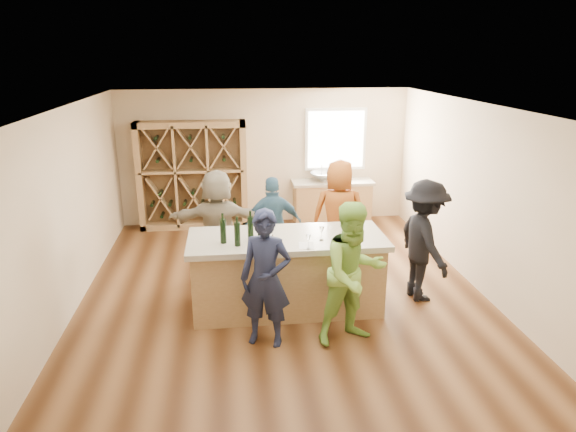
{
  "coord_description": "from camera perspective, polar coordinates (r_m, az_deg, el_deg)",
  "views": [
    {
      "loc": [
        -0.77,
        -7.11,
        3.52
      ],
      "look_at": [
        0.1,
        0.2,
        1.15
      ],
      "focal_mm": 32.0,
      "sensor_mm": 36.0,
      "label": 1
    }
  ],
  "objects": [
    {
      "name": "wine_glass_d",
      "position": [
        6.93,
        3.75,
        -1.96
      ],
      "size": [
        0.09,
        0.09,
        0.19
      ],
      "primitive_type": "cone",
      "rotation": [
        0.0,
        0.0,
        0.33
      ],
      "color": "white",
      "rests_on": "tasting_counter_top"
    },
    {
      "name": "window_pane",
      "position": [
        10.93,
        5.35,
        8.45
      ],
      "size": [
        1.18,
        0.01,
        1.18
      ],
      "primitive_type": "cube",
      "color": "white",
      "rests_on": "wall_back"
    },
    {
      "name": "wall_front",
      "position": [
        4.21,
        4.79,
        -12.44
      ],
      "size": [
        6.0,
        0.1,
        2.8
      ],
      "primitive_type": "cube",
      "color": "beige",
      "rests_on": "ground"
    },
    {
      "name": "wine_bottle_c",
      "position": [
        6.92,
        -4.18,
        -1.38
      ],
      "size": [
        0.09,
        0.09,
        0.33
      ],
      "primitive_type": "cylinder",
      "rotation": [
        0.0,
        0.0,
        -0.16
      ],
      "color": "black",
      "rests_on": "tasting_counter_top"
    },
    {
      "name": "sink",
      "position": [
        10.79,
        3.93,
        4.37
      ],
      "size": [
        0.54,
        0.54,
        0.19
      ],
      "primitive_type": "imported",
      "color": "silver",
      "rests_on": "back_counter_top"
    },
    {
      "name": "wall_left",
      "position": [
        7.76,
        -23.59,
        0.47
      ],
      "size": [
        0.1,
        7.0,
        2.8
      ],
      "primitive_type": "cube",
      "color": "beige",
      "rests_on": "ground"
    },
    {
      "name": "faucet",
      "position": [
        10.95,
        3.77,
        4.88
      ],
      "size": [
        0.02,
        0.02,
        0.3
      ],
      "primitive_type": "cylinder",
      "color": "silver",
      "rests_on": "back_counter_top"
    },
    {
      "name": "wine_glass_b",
      "position": [
        6.62,
        2.28,
        -2.9
      ],
      "size": [
        0.07,
        0.07,
        0.19
      ],
      "primitive_type": "cone",
      "rotation": [
        0.0,
        0.0,
        0.01
      ],
      "color": "white",
      "rests_on": "tasting_counter_top"
    },
    {
      "name": "tasting_counter_top",
      "position": [
        7.09,
        -0.13,
        -2.61
      ],
      "size": [
        2.72,
        1.12,
        0.08
      ],
      "primitive_type": "cube",
      "color": "#A69D88",
      "rests_on": "tasting_counter_base"
    },
    {
      "name": "tasting_menu_a",
      "position": [
        6.68,
        -2.46,
        -3.58
      ],
      "size": [
        0.21,
        0.27,
        0.0
      ],
      "primitive_type": "cube",
      "rotation": [
        0.0,
        0.0,
        -0.03
      ],
      "color": "white",
      "rests_on": "tasting_counter_top"
    },
    {
      "name": "back_counter_base",
      "position": [
        10.98,
        4.9,
        1.43
      ],
      "size": [
        1.6,
        0.58,
        0.86
      ],
      "primitive_type": "cube",
      "color": "#A07B4C",
      "rests_on": "floor"
    },
    {
      "name": "person_far_right",
      "position": [
        8.58,
        5.69,
        0.14
      ],
      "size": [
        0.99,
        0.73,
        1.85
      ],
      "primitive_type": "imported",
      "rotation": [
        0.0,
        0.0,
        2.97
      ],
      "color": "#994C19",
      "rests_on": "floor"
    },
    {
      "name": "person_near_right",
      "position": [
        6.39,
        7.32,
        -6.39
      ],
      "size": [
        0.99,
        0.73,
        1.83
      ],
      "primitive_type": "imported",
      "rotation": [
        0.0,
        0.0,
        0.3
      ],
      "color": "#8CC64C",
      "rests_on": "floor"
    },
    {
      "name": "wine_rack",
      "position": [
        10.68,
        -10.56,
        4.45
      ],
      "size": [
        2.2,
        0.45,
        2.2
      ],
      "primitive_type": "cube",
      "color": "#A07B4C",
      "rests_on": "floor"
    },
    {
      "name": "tasting_counter_base",
      "position": [
        7.3,
        -0.13,
        -6.58
      ],
      "size": [
        2.6,
        1.0,
        1.0
      ],
      "primitive_type": "cube",
      "color": "#A07B4C",
      "rests_on": "floor"
    },
    {
      "name": "person_far_left",
      "position": [
        8.34,
        -7.8,
        -0.76
      ],
      "size": [
        1.67,
        0.69,
        1.77
      ],
      "primitive_type": "imported",
      "rotation": [
        0.0,
        0.0,
        3.08
      ],
      "color": "gray",
      "rests_on": "floor"
    },
    {
      "name": "back_counter_top",
      "position": [
        10.86,
        4.96,
        3.76
      ],
      "size": [
        1.7,
        0.62,
        0.06
      ],
      "primitive_type": "cube",
      "color": "#A69D88",
      "rests_on": "back_counter_base"
    },
    {
      "name": "tasting_menu_c",
      "position": [
        6.84,
        7.19,
        -3.18
      ],
      "size": [
        0.28,
        0.34,
        0.0
      ],
      "primitive_type": "cube",
      "rotation": [
        0.0,
        0.0,
        -0.26
      ],
      "color": "white",
      "rests_on": "tasting_counter_top"
    },
    {
      "name": "wall_back",
      "position": [
        10.89,
        -2.62,
        6.61
      ],
      "size": [
        6.0,
        0.1,
        2.8
      ],
      "primitive_type": "cube",
      "color": "beige",
      "rests_on": "ground"
    },
    {
      "name": "wall_right",
      "position": [
        8.34,
        20.75,
        1.95
      ],
      "size": [
        0.1,
        7.0,
        2.8
      ],
      "primitive_type": "cube",
      "color": "beige",
      "rests_on": "ground"
    },
    {
      "name": "wine_glass_a",
      "position": [
        6.64,
        -1.9,
        -2.88
      ],
      "size": [
        0.09,
        0.09,
        0.18
      ],
      "primitive_type": "cone",
      "rotation": [
        0.0,
        0.0,
        0.43
      ],
      "color": "white",
      "rests_on": "tasting_counter_top"
    },
    {
      "name": "wine_glass_e",
      "position": [
        6.96,
        8.08,
        -2.07
      ],
      "size": [
        0.09,
        0.09,
        0.18
      ],
      "primitive_type": "cone",
      "rotation": [
        0.0,
        0.0,
        -0.36
      ],
      "color": "white",
      "rests_on": "tasting_counter_top"
    },
    {
      "name": "wine_glass_c",
      "position": [
        6.73,
        5.94,
        -2.74
      ],
      "size": [
        0.08,
        0.08,
        0.17
      ],
      "primitive_type": "cone",
      "rotation": [
        0.0,
        0.0,
        -0.32
      ],
      "color": "white",
      "rests_on": "tasting_counter_top"
    },
    {
      "name": "floor",
      "position": [
        7.99,
        -0.55,
        -8.69
      ],
      "size": [
        6.0,
        7.0,
        0.1
      ],
      "primitive_type": "cube",
      "color": "brown",
      "rests_on": "ground"
    },
    {
      "name": "wine_bottle_b",
      "position": [
        6.73,
        -5.66,
        -2.02
      ],
      "size": [
        0.09,
        0.09,
        0.32
      ],
      "primitive_type": "cylinder",
      "rotation": [
        0.0,
        0.0,
        0.16
      ],
      "color": "black",
      "rests_on": "tasting_counter_top"
    },
    {
      "name": "person_far_mid",
      "position": [
        8.4,
        -1.63,
        -1.0
      ],
      "size": [
        0.95,
        0.5,
        1.61
      ],
      "primitive_type": "imported",
      "rotation": [
        0.0,
        0.0,
        3.16
      ],
      "color": "#335972",
      "rests_on": "floor"
    },
    {
      "name": "person_server",
      "position": [
        7.69,
        14.88,
        -2.69
      ],
      "size": [
        0.68,
        1.22,
        1.8
      ],
      "primitive_type": "imported",
      "rotation": [
        0.0,
        0.0,
        1.69
      ],
      "color": "black",
      "rests_on": "floor"
    },
    {
      "name": "wine_bottle_a",
      "position": [
        6.85,
        -7.22,
        -1.66
      ],
      "size": [
        0.1,
        0.1,
        0.33
      ],
      "primitive_type": "cylinder",
      "rotation": [
        0.0,
        0.0,
        -0.21
      ],
      "color": "black",
      "rests_on": "tasting_counter_top"
    },
    {
      "name": "person_near_left",
      "position": [
        6.3,
        -2.49,
        -6.99
      ],
      "size": [
        0.75,
        0.64,
        1.75
      ],
      "primitive_type": "imported",
      "rotation": [
        0.0,
        0.0,
        -0.32
      ],
      "color": "#191E38",
      "rests_on": "floor"
    },
    {
      "name": "wine_bottle_d",
      "position": [
        6.8,
        -3.08,
        -1.86
      ],
      "size": [
        0.09,
        0.09,
        0.3
      ],
      "primitive_type": "cylinder",
      "rotation": [
        0.0,
        0.0,
        -0.26
      ],
      "color": "black",
      "rests_on": "tasting_counter_top"
    },
    {
      "name": "window_frame",
      "position": [
        10.96,
        5.31,
        8.48
      ],
      "size": [
        1.3,
        0.06,
        1.3
      ],
      "primitive_type": "cube",
      "color": "white",
      "rests_on": "wall_back"
    },
    {
      "name": "tasting_menu_b",
      "position": [
        6.76,
        2.05,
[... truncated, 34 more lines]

